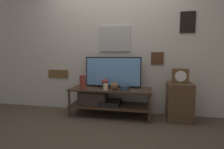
{
  "coord_description": "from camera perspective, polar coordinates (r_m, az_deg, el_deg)",
  "views": [
    {
      "loc": [
        0.66,
        -2.71,
        1.09
      ],
      "look_at": [
        0.03,
        0.3,
        0.75
      ],
      "focal_mm": 28.0,
      "sensor_mm": 36.0,
      "label": 1
    }
  ],
  "objects": [
    {
      "name": "vase_tall_ceramic",
      "position": [
        3.05,
        -9.52,
        -2.56
      ],
      "size": [
        0.11,
        0.11,
        0.25
      ],
      "color": "brown",
      "rests_on": "media_console"
    },
    {
      "name": "ground_plane",
      "position": [
        2.99,
        -1.81,
        -15.11
      ],
      "size": [
        12.0,
        12.0,
        0.0
      ],
      "primitive_type": "plane",
      "color": "#4C3D2D"
    },
    {
      "name": "wall_back",
      "position": [
        3.39,
        0.58,
        10.65
      ],
      "size": [
        6.4,
        0.08,
        2.7
      ],
      "color": "beige",
      "rests_on": "ground_plane"
    },
    {
      "name": "vase_wide_bowl",
      "position": [
        2.98,
        4.16,
        -4.37
      ],
      "size": [
        0.17,
        0.17,
        0.08
      ],
      "color": "#2D4251",
      "rests_on": "media_console"
    },
    {
      "name": "side_table",
      "position": [
        3.19,
        21.09,
        -8.23
      ],
      "size": [
        0.4,
        0.43,
        0.63
      ],
      "color": "#513823",
      "rests_on": "ground_plane"
    },
    {
      "name": "decorative_bust",
      "position": [
        3.12,
        -2.3,
        -2.69
      ],
      "size": [
        0.12,
        0.12,
        0.18
      ],
      "color": "brown",
      "rests_on": "media_console"
    },
    {
      "name": "vase_round_glass",
      "position": [
        2.99,
        0.84,
        -3.82
      ],
      "size": [
        0.13,
        0.13,
        0.13
      ],
      "color": "brown",
      "rests_on": "media_console"
    },
    {
      "name": "television",
      "position": [
        3.2,
        0.33,
        0.87
      ],
      "size": [
        1.02,
        0.05,
        0.56
      ],
      "color": "black",
      "rests_on": "media_console"
    },
    {
      "name": "media_console",
      "position": [
        3.2,
        -2.62,
        -7.73
      ],
      "size": [
        1.44,
        0.51,
        0.5
      ],
      "color": "#422D1E",
      "rests_on": "ground_plane"
    },
    {
      "name": "candle_jar",
      "position": [
        2.98,
        -2.09,
        -4.09
      ],
      "size": [
        0.08,
        0.08,
        0.11
      ],
      "color": "beige",
      "rests_on": "media_console"
    },
    {
      "name": "mantel_clock",
      "position": [
        3.12,
        21.34,
        -0.43
      ],
      "size": [
        0.26,
        0.11,
        0.24
      ],
      "color": "brown",
      "rests_on": "side_table"
    }
  ]
}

